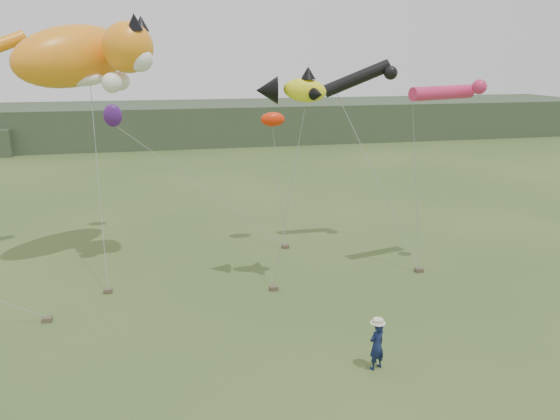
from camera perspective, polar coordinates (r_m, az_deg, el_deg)
The scene contains 8 objects.
ground at distance 18.22m, azimuth 2.35°, elevation -13.63°, with size 120.00×120.00×0.00m, color #385123.
headland at distance 60.44m, azimuth -11.49°, elevation 8.81°, with size 90.00×13.00×4.00m.
festival_attendant at distance 16.74m, azimuth 10.07°, elevation -13.75°, with size 0.55×0.36×1.52m, color #111A42.
sandbag_anchors at distance 22.61m, azimuth -4.55°, elevation -7.33°, with size 15.10×5.88×0.17m.
cat_kite at distance 24.97m, azimuth -19.69°, elevation 14.99°, with size 7.37×5.73×3.32m.
fish_kite at distance 20.68m, azimuth 1.16°, elevation 12.48°, with size 2.73×1.80×1.37m.
tube_kites at distance 24.97m, azimuth 12.38°, elevation 12.80°, with size 5.57×5.05×1.73m.
misc_kites at distance 27.29m, azimuth -10.48°, elevation 9.53°, with size 8.46×4.43×1.13m.
Camera 1 is at (-4.11, -15.33, 8.95)m, focal length 35.00 mm.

